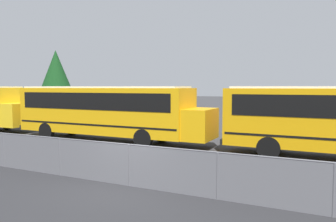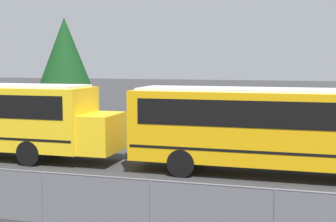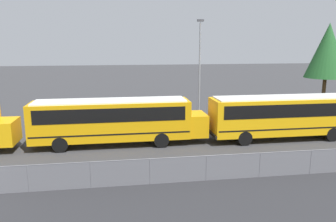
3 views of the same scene
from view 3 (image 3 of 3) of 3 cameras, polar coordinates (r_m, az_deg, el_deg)
school_bus_3 at (r=23.92m, az=-9.16°, el=-1.26°), size 12.69×2.58×3.34m
school_bus_4 at (r=26.73m, az=19.96°, el=-0.46°), size 12.69×2.58×3.34m
light_pole at (r=31.04m, az=5.53°, el=7.61°), size 0.60×0.24×9.45m
tree_0 at (r=44.45m, az=26.04°, el=9.41°), size 5.03×5.03×9.73m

